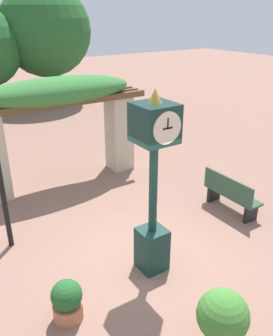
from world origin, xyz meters
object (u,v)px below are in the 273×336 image
Objects in this scene: potted_plant_near_right at (222,318)px; potted_plant_far_left at (67,301)px; pedestal_clock at (153,181)px; park_bench at (230,194)px.

potted_plant_near_right is 2.24m from potted_plant_far_left.
park_bench is (2.66, 0.64, -1.31)m from pedestal_clock.
park_bench is (2.85, 2.52, -0.09)m from potted_plant_near_right.
potted_plant_far_left is (-1.74, -0.27, -1.40)m from pedestal_clock.
potted_plant_far_left is at bearing -171.12° from pedestal_clock.
pedestal_clock is 4.78× the size of potted_plant_far_left.
potted_plant_far_left is (-1.55, 1.61, -0.18)m from potted_plant_near_right.
pedestal_clock is at bearing 8.88° from potted_plant_far_left.
park_bench reaches higher than potted_plant_far_left.
park_bench is at bearing 41.43° from potted_plant_near_right.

